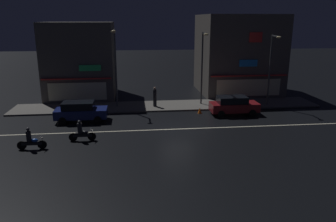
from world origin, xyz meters
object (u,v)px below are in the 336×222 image
streetlamp_west (115,62)px  pedestrian_on_sidewalk (155,97)px  parked_car_near_kerb (234,105)px  traffic_cone (200,110)px  streetlamp_east (271,64)px  motorcycle_lead (81,132)px  motorcycle_following (31,140)px  parked_car_trailing (80,111)px  streetlamp_mid (203,62)px

streetlamp_west → pedestrian_on_sidewalk: bearing=-5.4°
parked_car_near_kerb → traffic_cone: 3.09m
streetlamp_east → motorcycle_lead: 19.05m
streetlamp_east → parked_car_near_kerb: bearing=-150.1°
parked_car_near_kerb → motorcycle_following: parked_car_near_kerb is taller
streetlamp_east → motorcycle_lead: streetlamp_east is taller
streetlamp_west → traffic_cone: 9.10m
streetlamp_west → parked_car_trailing: (-2.90, -4.00, -3.58)m
pedestrian_on_sidewalk → motorcycle_following: bearing=-3.1°
parked_car_trailing → motorcycle_lead: bearing=-81.3°
pedestrian_on_sidewalk → parked_car_trailing: size_ratio=0.45×
motorcycle_following → streetlamp_mid: bearing=-139.6°
streetlamp_mid → pedestrian_on_sidewalk: size_ratio=3.66×
streetlamp_mid → parked_car_trailing: streetlamp_mid is taller
streetlamp_west → streetlamp_east: streetlamp_west is taller
parked_car_near_kerb → parked_car_trailing: same height
streetlamp_west → parked_car_near_kerb: size_ratio=1.71×
streetlamp_east → pedestrian_on_sidewalk: (-11.18, 0.64, -3.13)m
streetlamp_east → traffic_cone: (-7.24, -1.80, -3.90)m
streetlamp_mid → traffic_cone: 4.97m
parked_car_near_kerb → traffic_cone: bearing=167.5°
streetlamp_east → parked_car_trailing: streetlamp_east is taller
parked_car_near_kerb → parked_car_trailing: bearing=-177.7°
streetlamp_mid → pedestrian_on_sidewalk: bearing=-175.2°
streetlamp_west → pedestrian_on_sidewalk: 5.01m
streetlamp_west → parked_car_near_kerb: (10.54, -3.45, -3.58)m
streetlamp_east → pedestrian_on_sidewalk: bearing=176.7°
streetlamp_west → motorcycle_following: streetlamp_west is taller
parked_car_near_kerb → motorcycle_following: 17.14m
streetlamp_west → parked_car_near_kerb: bearing=-18.1°
streetlamp_mid → motorcycle_following: streetlamp_mid is taller
streetlamp_west → streetlamp_east: bearing=-3.8°
parked_car_trailing → motorcycle_following: size_ratio=2.26×
streetlamp_west → parked_car_trailing: bearing=-125.9°
streetlamp_mid → motorcycle_following: size_ratio=3.70×
parked_car_trailing → streetlamp_east: bearing=9.6°
parked_car_near_kerb → traffic_cone: (-2.96, 0.66, -0.59)m
streetlamp_mid → parked_car_trailing: size_ratio=1.63×
streetlamp_east → pedestrian_on_sidewalk: size_ratio=3.54×
pedestrian_on_sidewalk → motorcycle_following: pedestrian_on_sidewalk is taller
parked_car_trailing → motorcycle_following: 6.55m
motorcycle_following → streetlamp_east: bearing=-151.9°
parked_car_near_kerb → streetlamp_west: bearing=161.9°
streetlamp_east → parked_car_trailing: (-17.73, -3.01, -3.30)m
parked_car_near_kerb → parked_car_trailing: (-13.44, -0.55, 0.00)m
streetlamp_east → motorcycle_lead: size_ratio=3.58×
streetlamp_west → traffic_cone: size_ratio=13.34×
traffic_cone → parked_car_near_kerb: bearing=-12.5°
streetlamp_mid → streetlamp_east: size_ratio=1.03×
motorcycle_lead → traffic_cone: (9.74, 6.06, -0.36)m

